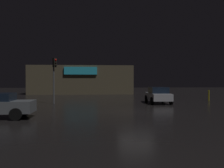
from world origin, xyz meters
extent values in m
plane|color=black|center=(0.00, 0.00, 0.00)|extent=(120.00, 120.00, 0.00)
cube|color=brown|center=(-5.01, 26.13, 2.39)|extent=(17.28, 8.81, 4.77)
cube|color=#33CCF2|center=(-5.01, 21.57, 3.86)|extent=(5.26, 0.24, 1.23)
cylinder|color=#595B60|center=(-6.90, 6.74, 2.22)|extent=(0.14, 0.14, 4.43)
cube|color=black|center=(-6.79, 6.63, 4.00)|extent=(0.41, 0.41, 0.87)
sphere|color=red|center=(-6.67, 6.51, 4.26)|extent=(0.20, 0.20, 0.20)
sphere|color=black|center=(-6.67, 6.51, 4.00)|extent=(0.20, 0.20, 0.20)
sphere|color=black|center=(-6.67, 6.51, 3.74)|extent=(0.20, 0.20, 0.20)
cube|color=#B7B7BF|center=(3.41, 6.44, 0.68)|extent=(1.99, 4.40, 0.66)
cube|color=black|center=(3.41, 6.31, 1.31)|extent=(1.72, 2.21, 0.60)
cylinder|color=black|center=(2.56, 7.90, 0.35)|extent=(0.25, 0.70, 0.70)
cylinder|color=black|center=(4.38, 7.83, 0.35)|extent=(0.25, 0.70, 0.70)
cylinder|color=black|center=(2.45, 5.05, 0.35)|extent=(0.25, 0.70, 0.70)
cylinder|color=black|center=(4.27, 4.97, 0.35)|extent=(0.25, 0.70, 0.70)
cylinder|color=black|center=(-7.45, -3.09, 0.35)|extent=(0.71, 0.23, 0.71)
cylinder|color=black|center=(-7.47, -1.36, 0.35)|extent=(0.71, 0.23, 0.71)
cylinder|color=gold|center=(9.95, 8.91, 0.60)|extent=(0.13, 0.13, 1.21)
camera|label=1|loc=(-3.15, -16.83, 2.25)|focal=38.11mm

